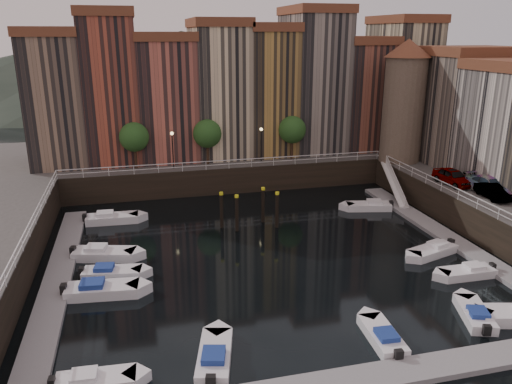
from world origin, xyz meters
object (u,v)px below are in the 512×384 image
object	(u,v)px
corner_tower	(404,99)
boat_left_2	(111,273)
boat_left_0	(94,381)
boat_left_1	(101,290)
mooring_pilings	(250,210)
car_a	(453,178)
gangway	(394,182)
car_c	(491,187)
car_b	(492,192)

from	to	relation	value
corner_tower	boat_left_2	size ratio (longest dim) A/B	2.97
boat_left_0	boat_left_1	distance (m)	9.73
mooring_pilings	corner_tower	bearing A→B (deg)	23.67
boat_left_0	car_a	xyz separation A→B (m)	(33.09, 18.32, 3.46)
gangway	mooring_pilings	world-z (taller)	gangway
car_a	car_c	world-z (taller)	car_a
boat_left_0	boat_left_1	bearing A→B (deg)	93.78
boat_left_0	corner_tower	bearing A→B (deg)	44.12
gangway	boat_left_0	xyz separation A→B (m)	(-30.04, -23.99, -1.58)
boat_left_1	car_a	bearing A→B (deg)	20.75
corner_tower	boat_left_1	world-z (taller)	corner_tower
gangway	mooring_pilings	distance (m)	17.70
mooring_pilings	car_c	size ratio (longest dim) A/B	0.99
mooring_pilings	boat_left_2	world-z (taller)	mooring_pilings
corner_tower	car_c	bearing A→B (deg)	-82.71
car_a	corner_tower	bearing A→B (deg)	86.28
boat_left_1	car_a	world-z (taller)	car_a
gangway	boat_left_1	size ratio (longest dim) A/B	1.56
gangway	car_a	bearing A→B (deg)	-61.78
corner_tower	boat_left_2	world-z (taller)	corner_tower
gangway	car_b	bearing A→B (deg)	-69.52
gangway	car_a	xyz separation A→B (m)	(3.05, -5.68, 1.87)
boat_left_0	car_b	distance (m)	36.70
boat_left_0	car_a	distance (m)	37.98
mooring_pilings	car_b	world-z (taller)	car_b
corner_tower	boat_left_2	bearing A→B (deg)	-153.54
boat_left_0	car_b	xyz separation A→B (m)	(33.91, 13.63, 3.32)
car_c	mooring_pilings	bearing A→B (deg)	161.41
boat_left_0	car_c	distance (m)	37.88
gangway	mooring_pilings	size ratio (longest dim) A/B	1.55
corner_tower	gangway	size ratio (longest dim) A/B	1.66
corner_tower	gangway	distance (m)	9.86
corner_tower	boat_left_2	distance (m)	37.53
boat_left_1	car_b	distance (m)	34.38
gangway	boat_left_1	world-z (taller)	gangway
gangway	boat_left_1	xyz separation A→B (m)	(-30.13, -14.27, -1.51)
boat_left_0	boat_left_1	world-z (taller)	boat_left_1
boat_left_2	car_b	world-z (taller)	car_b
boat_left_1	car_c	size ratio (longest dim) A/B	0.98
corner_tower	car_c	distance (m)	15.21
corner_tower	car_a	bearing A→B (deg)	-89.18
mooring_pilings	car_a	size ratio (longest dim) A/B	1.16
mooring_pilings	gangway	bearing A→B (deg)	14.05
gangway	boat_left_2	world-z (taller)	gangway
car_b	gangway	bearing A→B (deg)	116.47
mooring_pilings	boat_left_0	distance (m)	23.57
boat_left_2	car_a	bearing A→B (deg)	20.03
car_a	car_c	distance (m)	3.85
corner_tower	boat_left_0	xyz separation A→B (m)	(-32.94, -28.49, -9.86)
car_b	boat_left_1	bearing A→B (deg)	-167.45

